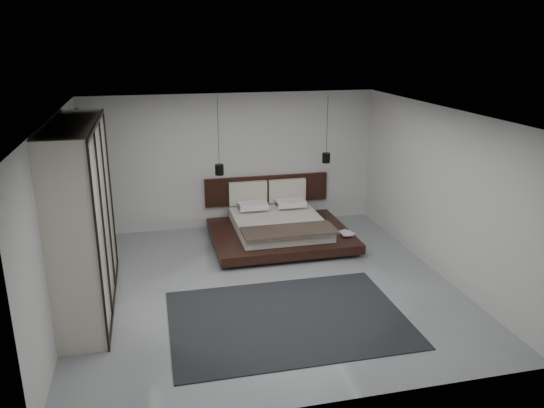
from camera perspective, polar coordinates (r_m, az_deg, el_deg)
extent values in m
plane|color=gray|center=(8.75, -0.78, -8.74)|extent=(6.00, 6.00, 0.00)
plane|color=white|center=(7.91, -0.87, 9.74)|extent=(6.00, 6.00, 0.00)
plane|color=silver|center=(11.07, -4.20, 4.61)|extent=(6.00, 0.00, 6.00)
plane|color=silver|center=(5.54, 6.00, -9.14)|extent=(6.00, 0.00, 6.00)
plane|color=silver|center=(8.16, -21.88, -1.44)|extent=(0.00, 6.00, 6.00)
plane|color=silver|center=(9.31, 17.51, 1.31)|extent=(0.00, 6.00, 6.00)
cube|color=black|center=(10.51, -19.78, 2.33)|extent=(0.05, 0.90, 2.60)
cube|color=black|center=(10.44, 0.92, -4.00)|extent=(2.09, 1.71, 0.08)
cube|color=black|center=(10.40, 0.92, -3.37)|extent=(2.65, 2.18, 0.17)
cube|color=silver|center=(10.44, 0.76, -2.16)|extent=(1.71, 1.90, 0.21)
cube|color=black|center=(9.73, 1.82, -2.89)|extent=(1.73, 0.66, 0.05)
cube|color=white|center=(10.98, -2.17, -0.26)|extent=(0.59, 0.38, 0.11)
cube|color=white|center=(11.15, 1.84, 0.03)|extent=(0.59, 0.38, 0.11)
cube|color=white|center=(10.84, -2.04, -0.17)|extent=(0.59, 0.38, 0.11)
cube|color=white|center=(11.01, 2.03, 0.13)|extent=(0.59, 0.38, 0.11)
cube|color=black|center=(11.32, -0.56, 1.58)|extent=(2.65, 0.08, 0.60)
cube|color=beige|center=(11.16, -2.59, 1.17)|extent=(0.81, 0.10, 0.50)
cube|color=beige|center=(11.35, 1.64, 1.45)|extent=(0.81, 0.10, 0.50)
imported|color=#99724C|center=(10.25, 7.51, -3.24)|extent=(0.32, 0.36, 0.03)
imported|color=#99724C|center=(10.21, 7.47, -3.18)|extent=(0.24, 0.31, 0.02)
cylinder|color=black|center=(10.21, -5.81, 7.78)|extent=(0.01, 0.01, 1.29)
cylinder|color=black|center=(10.36, -5.69, 3.69)|extent=(0.17, 0.17, 0.21)
cylinder|color=#FFE0B2|center=(10.38, -5.67, 3.22)|extent=(0.13, 0.13, 0.01)
cylinder|color=black|center=(10.70, 5.96, 8.54)|extent=(0.01, 0.01, 1.17)
cylinder|color=black|center=(10.83, 5.84, 4.96)|extent=(0.16, 0.16, 0.20)
cylinder|color=#FFE0B2|center=(10.84, 5.83, 4.52)|extent=(0.12, 0.12, 0.01)
cube|color=beige|center=(8.12, -19.78, -1.43)|extent=(0.64, 2.76, 2.76)
cube|color=black|center=(7.77, -18.37, 8.21)|extent=(0.03, 2.76, 0.06)
cube|color=black|center=(8.60, -16.62, -9.82)|extent=(0.03, 2.76, 0.06)
cube|color=black|center=(6.79, -18.14, -4.95)|extent=(0.03, 0.05, 2.76)
cube|color=black|center=(7.65, -17.66, -2.36)|extent=(0.03, 0.05, 2.76)
cube|color=black|center=(8.52, -17.27, -0.29)|extent=(0.03, 0.05, 2.76)
cube|color=black|center=(9.40, -16.96, 1.39)|extent=(0.03, 0.05, 2.76)
cube|color=black|center=(7.80, 1.68, -12.21)|extent=(3.37, 2.41, 0.01)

